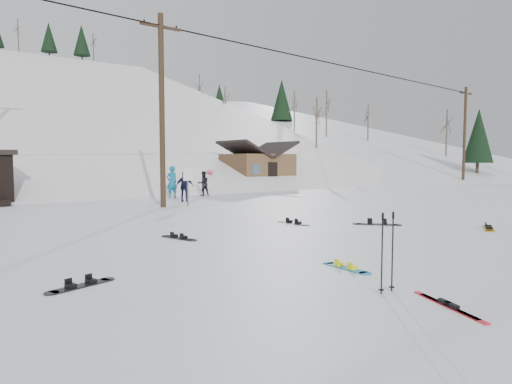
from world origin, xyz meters
TOP-DOWN VIEW (x-y plane):
  - ground at (0.00, 0.00)m, footprint 200.00×200.00m
  - ski_slope at (0.00, 55.00)m, footprint 60.00×85.24m
  - ridge_right at (38.00, 50.00)m, footprint 45.66×93.98m
  - treeline_right at (36.00, 42.00)m, footprint 20.00×60.00m
  - utility_pole at (2.00, 14.00)m, footprint 2.00×0.26m
  - utility_pole_right at (34.00, 17.00)m, footprint 2.00×0.26m
  - trail_sign at (3.10, 13.58)m, footprint 0.50×0.09m
  - cabin at (15.00, 24.00)m, footprint 5.39×4.40m
  - hero_snowboard at (-0.19, 0.43)m, footprint 0.30×1.32m
  - hero_skis at (-0.78, -2.22)m, footprint 0.64×1.54m
  - ski_poles at (-0.90, -1.16)m, footprint 0.38×0.10m
  - board_scatter_a at (-5.01, 2.32)m, footprint 1.32×0.57m
  - board_scatter_b at (-1.35, 5.75)m, footprint 0.56×1.35m
  - board_scatter_d at (5.46, 4.15)m, footprint 1.22×1.31m
  - board_scatter_e at (7.62, 1.37)m, footprint 1.35×0.91m
  - board_scatter_f at (3.33, 6.11)m, footprint 0.34×1.56m
  - skier_teal at (4.52, 18.25)m, footprint 0.71×0.49m
  - skier_dark at (6.86, 18.67)m, footprint 0.82×0.68m
  - skier_pink at (9.76, 22.79)m, footprint 1.10×0.82m
  - skier_navy at (4.08, 15.80)m, footprint 1.01×0.88m

SIDE VIEW (x-z plane):
  - ski_slope at x=0.00m, z-range -44.99..20.99m
  - ridge_right at x=38.00m, z-range -38.30..16.30m
  - ground at x=0.00m, z-range 0.00..0.00m
  - treeline_right at x=36.00m, z-range -5.00..5.00m
  - hero_snowboard at x=-0.19m, z-range -0.02..0.07m
  - hero_skis at x=-0.78m, z-range -0.02..0.07m
  - board_scatter_a at x=-5.01m, z-range -0.02..0.07m
  - board_scatter_b at x=-1.35m, z-range -0.02..0.07m
  - board_scatter_e at x=7.62m, z-range -0.03..0.08m
  - board_scatter_f at x=3.33m, z-range -0.03..0.08m
  - board_scatter_d at x=5.46m, z-range -0.03..0.09m
  - ski_poles at x=-0.90m, z-range 0.02..1.40m
  - skier_pink at x=9.76m, z-range 0.00..1.52m
  - skier_dark at x=6.86m, z-range 0.00..1.53m
  - skier_navy at x=4.08m, z-range 0.00..1.64m
  - skier_teal at x=4.52m, z-range 0.00..1.88m
  - trail_sign at x=3.10m, z-range 0.35..2.20m
  - cabin at x=15.00m, z-range -0.40..3.37m
  - utility_pole at x=2.00m, z-range 0.18..9.18m
  - utility_pole_right at x=34.00m, z-range 0.18..9.18m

